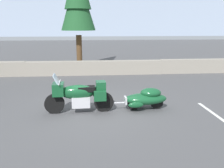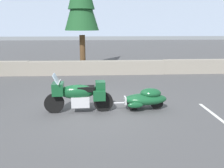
# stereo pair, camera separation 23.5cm
# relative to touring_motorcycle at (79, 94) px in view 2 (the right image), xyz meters

# --- Properties ---
(ground_plane) EXTENTS (80.00, 80.00, 0.00)m
(ground_plane) POSITION_rel_touring_motorcycle_xyz_m (0.64, 0.26, -0.62)
(ground_plane) COLOR #4C4C4F
(stone_guard_wall) EXTENTS (24.00, 0.59, 0.84)m
(stone_guard_wall) POSITION_rel_touring_motorcycle_xyz_m (0.34, 6.39, -0.21)
(stone_guard_wall) COLOR gray
(stone_guard_wall) RESTS_ON ground
(distant_ridgeline) EXTENTS (240.00, 80.00, 16.00)m
(distant_ridgeline) POSITION_rel_touring_motorcycle_xyz_m (0.64, 96.36, 7.38)
(distant_ridgeline) COLOR #99A8BF
(distant_ridgeline) RESTS_ON ground
(touring_motorcycle) EXTENTS (2.31, 0.79, 1.33)m
(touring_motorcycle) POSITION_rel_touring_motorcycle_xyz_m (0.00, 0.00, 0.00)
(touring_motorcycle) COLOR black
(touring_motorcycle) RESTS_ON ground
(car_shaped_trailer) EXTENTS (2.21, 0.80, 0.76)m
(car_shaped_trailer) POSITION_rel_touring_motorcycle_xyz_m (2.30, 0.09, -0.21)
(car_shaped_trailer) COLOR black
(car_shaped_trailer) RESTS_ON ground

